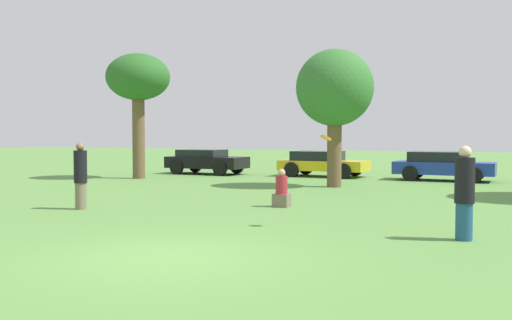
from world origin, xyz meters
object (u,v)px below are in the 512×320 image
Objects in this scene: parked_car_blue at (442,165)px; tree_0 at (138,81)px; parked_car_black at (206,161)px; tree_1 at (335,90)px; parked_car_yellow at (322,163)px; person_thrower at (80,176)px; frisbee at (326,138)px; person_catcher at (464,193)px; bystander_sitting at (282,191)px.

tree_0 is at bearing -159.93° from parked_car_blue.
tree_0 is 1.41× the size of parked_car_black.
tree_1 is 9.46m from parked_car_black.
tree_0 is at bearing -146.89° from parked_car_yellow.
parked_car_black is (-3.51, 13.33, -0.23)m from person_thrower.
person_thrower is 0.32× the size of tree_0.
parked_car_black is (-10.42, 13.63, -1.27)m from frisbee.
tree_1 reaches higher than parked_car_blue.
tree_1 is at bearing -66.26° from parked_car_yellow.
parked_car_blue is (-1.96, 14.47, -0.24)m from person_catcher.
parked_car_yellow is (2.35, 14.01, -0.25)m from person_thrower.
parked_car_black is (-7.89, 4.27, -3.01)m from tree_1.
frisbee is 0.06× the size of parked_car_blue.
bystander_sitting is (-5.02, 3.30, -0.47)m from person_catcher.
frisbee is 0.07× the size of parked_car_yellow.
person_thrower is at bearing -118.01° from parked_car_blue.
tree_1 is at bearing -57.27° from person_catcher.
parked_car_black is 0.95× the size of parked_car_blue.
parked_car_black is 11.32m from parked_car_blue.
bystander_sitting is at bearing -35.60° from tree_0.
parked_car_blue is (3.42, 4.77, -3.02)m from tree_1.
tree_1 is at bearing -27.02° from parked_car_black.
person_thrower is 10.44m from tree_1.
frisbee is at bearing -92.17° from parked_car_blue.
tree_1 is (-0.36, 6.40, 3.25)m from bystander_sitting.
tree_1 is (9.26, -0.49, -0.72)m from tree_0.
person_catcher is 18.17m from tree_0.
person_catcher reaches higher than bystander_sitting.
bystander_sitting is (-2.18, 2.96, -1.51)m from frisbee.
tree_1 reaches higher than parked_car_black.
person_catcher is at bearing -34.83° from tree_0.
tree_0 reaches higher than tree_1.
frisbee is 14.21m from parked_car_blue.
person_thrower is 6.66× the size of frisbee.
person_thrower is at bearing -115.81° from tree_1.
bystander_sitting is at bearing 126.33° from frisbee.
tree_0 is at bearing -31.10° from person_catcher.
parked_car_yellow is at bearing 112.34° from tree_1.
parked_car_black is at bearing 127.41° from frisbee.
frisbee is at bearing -51.19° from parked_car_black.
person_thrower is 0.34× the size of tree_1.
person_thrower is at bearing -62.93° from tree_0.
tree_0 is 13.89m from parked_car_blue.
person_catcher is (9.76, -0.64, 0.00)m from person_thrower.
frisbee is at bearing -74.85° from tree_1.
parked_car_yellow is (-7.41, 14.65, -0.26)m from person_catcher.
bystander_sitting is 0.26× the size of parked_car_yellow.
person_catcher reaches higher than person_thrower.
tree_1 is 6.15m from parked_car_yellow.
frisbee reaches higher than bystander_sitting.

